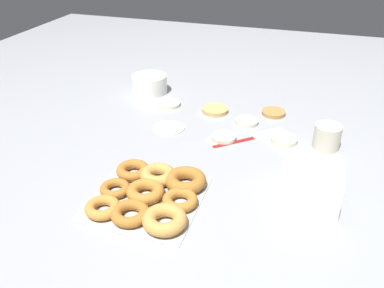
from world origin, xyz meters
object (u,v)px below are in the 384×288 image
Objects in this scene: paper_cup at (327,137)px; spatula at (262,136)px; pancake_0 at (274,113)px; pancake_5 at (215,110)px; batter_bowl at (150,84)px; donut_tray at (151,194)px; pancake_1 at (284,140)px; pancake_4 at (247,122)px; pancake_6 at (224,137)px; pancake_2 at (169,104)px; pancake_3 at (169,127)px; container_stack at (310,185)px.

paper_cup is 0.36× the size of spatula.
spatula is at bearing -94.14° from pancake_0.
batter_bowl reaches higher than pancake_5.
paper_cup is 0.21m from spatula.
pancake_1 is at bearing 54.46° from donut_tray.
pancake_1 reaches higher than pancake_4.
paper_cup is at bearing -19.42° from batter_bowl.
batter_bowl is at bearing 160.02° from pancake_4.
pancake_5 is 1.20× the size of pancake_6.
pancake_2 is 1.06× the size of pancake_4.
pancake_1 is 0.39m from pancake_3.
pancake_2 is (-0.46, 0.15, -0.00)m from pancake_1.
pancake_4 is at bearing -10.41° from pancake_2.
batter_bowl is (-0.12, 0.10, 0.03)m from pancake_2.
paper_cup reaches higher than pancake_5.
pancake_2 is 1.09× the size of pancake_6.
pancake_5 is at bearing 112.79° from pancake_6.
batter_bowl is 0.76m from paper_cup.
container_stack is (0.16, -0.49, 0.04)m from pancake_0.
container_stack is at bearing -38.48° from pancake_2.
pancake_2 is at bearing 118.93° from spatula.
pancake_1 reaches higher than spatula.
pancake_1 is at bearing 12.50° from pancake_6.
pancake_4 is at bearing 89.22° from spatula.
donut_tray is 1.23× the size of spatula.
pancake_0 is at bearing 107.20° from pancake_1.
spatula is at bearing 167.93° from pancake_1.
pancake_4 is (-0.08, -0.10, -0.00)m from pancake_0.
container_stack is at bearing -28.34° from pancake_3.
pancake_1 is 1.05× the size of pancake_6.
pancake_2 is 0.19m from pancake_5.
batter_bowl is (-0.58, 0.26, 0.03)m from pancake_1.
paper_cup is at bearing -18.52° from pancake_4.
spatula is (0.32, 0.04, -0.00)m from pancake_3.
donut_tray is (-0.15, -0.51, 0.01)m from pancake_4.
batter_bowl is at bearing 113.39° from spatula.
batter_bowl is (-0.19, 0.28, 0.03)m from pancake_3.
pancake_4 is at bearing 73.34° from donut_tray.
batter_bowl is at bearing 173.72° from pancake_0.
pancake_4 is at bearing 146.13° from pancake_1.
container_stack is (0.10, -0.29, 0.04)m from pancake_1.
pancake_1 reaches higher than pancake_0.
spatula is (-0.01, -0.18, -0.00)m from pancake_0.
container_stack is at bearing -101.96° from spatula.
pancake_6 is at bearing 74.36° from donut_tray.
donut_tray is 0.48m from spatula.
donut_tray is (-0.10, -0.37, 0.01)m from pancake_6.
pancake_6 is (0.08, -0.19, -0.00)m from pancake_5.
pancake_1 is at bearing -178.05° from paper_cup.
pancake_2 is 1.05× the size of paper_cup.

